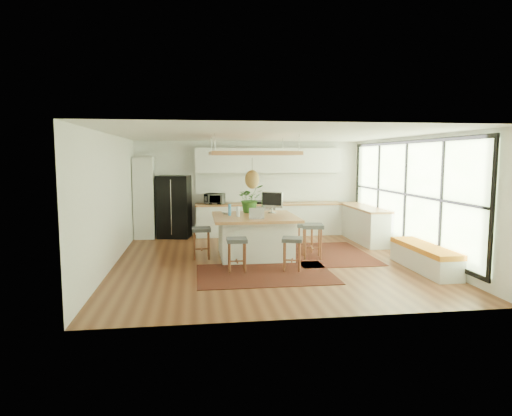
{
  "coord_description": "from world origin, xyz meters",
  "views": [
    {
      "loc": [
        -1.54,
        -9.26,
        2.22
      ],
      "look_at": [
        -0.2,
        0.5,
        1.1
      ],
      "focal_mm": 30.93,
      "sensor_mm": 36.0,
      "label": 1
    }
  ],
  "objects": [
    {
      "name": "island_plant",
      "position": [
        -0.26,
        1.05,
        1.19
      ],
      "size": [
        0.73,
        0.78,
        0.52
      ],
      "primitive_type": "imported",
      "rotation": [
        0.0,
        0.0,
        0.21
      ],
      "color": "#1E4C19",
      "rests_on": "island"
    },
    {
      "name": "window_bench",
      "position": [
        2.95,
        -1.2,
        0.25
      ],
      "size": [
        0.52,
        2.0,
        0.5
      ],
      "primitive_type": null,
      "color": "silver",
      "rests_on": "floor"
    },
    {
      "name": "stool_near_left",
      "position": [
        -0.76,
        -0.8,
        0.35
      ],
      "size": [
        0.4,
        0.4,
        0.66
      ],
      "primitive_type": null,
      "rotation": [
        0.0,
        0.0,
        -0.01
      ],
      "color": "#424549",
      "rests_on": "floor"
    },
    {
      "name": "ceiling_panel",
      "position": [
        -0.3,
        0.4,
        2.05
      ],
      "size": [
        1.86,
        1.86,
        0.8
      ],
      "primitive_type": null,
      "color": "#9D5F37",
      "rests_on": "ceiling"
    },
    {
      "name": "pantry",
      "position": [
        -2.95,
        3.18,
        1.12
      ],
      "size": [
        0.55,
        0.6,
        2.25
      ],
      "primitive_type": "cube",
      "color": "silver",
      "rests_on": "floor"
    },
    {
      "name": "island",
      "position": [
        -0.24,
        0.48,
        0.47
      ],
      "size": [
        1.85,
        1.85,
        0.93
      ],
      "primitive_type": null,
      "color": "#9D5F37",
      "rests_on": "floor"
    },
    {
      "name": "back_counter_base",
      "position": [
        0.55,
        3.18,
        0.44
      ],
      "size": [
        4.2,
        0.6,
        0.88
      ],
      "primitive_type": "cube",
      "color": "silver",
      "rests_on": "floor"
    },
    {
      "name": "stool_left_side",
      "position": [
        -1.43,
        0.42,
        0.35
      ],
      "size": [
        0.42,
        0.42,
        0.69
      ],
      "primitive_type": null,
      "rotation": [
        0.0,
        0.0,
        -1.56
      ],
      "color": "#424549",
      "rests_on": "floor"
    },
    {
      "name": "wall_back",
      "position": [
        0.0,
        3.5,
        1.35
      ],
      "size": [
        6.5,
        0.0,
        6.5
      ],
      "primitive_type": "plane",
      "rotation": [
        1.57,
        0.0,
        0.0
      ],
      "color": "silver",
      "rests_on": "ground"
    },
    {
      "name": "island_bottle_0",
      "position": [
        -0.79,
        0.58,
        1.03
      ],
      "size": [
        0.07,
        0.07,
        0.19
      ],
      "primitive_type": "cylinder",
      "color": "#3588D6",
      "rests_on": "island"
    },
    {
      "name": "island_bowl",
      "position": [
        -0.83,
        0.81,
        0.96
      ],
      "size": [
        0.3,
        0.3,
        0.06
      ],
      "primitive_type": "imported",
      "rotation": [
        0.0,
        0.0,
        0.33
      ],
      "color": "beige",
      "rests_on": "island"
    },
    {
      "name": "wall_front",
      "position": [
        0.0,
        -3.5,
        1.35
      ],
      "size": [
        6.5,
        0.0,
        6.5
      ],
      "primitive_type": "plane",
      "rotation": [
        -1.57,
        0.0,
        0.0
      ],
      "color": "silver",
      "rests_on": "ground"
    },
    {
      "name": "right_counter_top",
      "position": [
        2.93,
        2.0,
        0.9
      ],
      "size": [
        0.64,
        2.54,
        0.05
      ],
      "primitive_type": "cube",
      "color": "#9D5F37",
      "rests_on": "right_counter_base"
    },
    {
      "name": "right_counter_base",
      "position": [
        2.93,
        2.0,
        0.44
      ],
      "size": [
        0.6,
        2.5,
        0.88
      ],
      "primitive_type": "cube",
      "color": "silver",
      "rests_on": "floor"
    },
    {
      "name": "range",
      "position": [
        0.3,
        3.18,
        0.5
      ],
      "size": [
        0.76,
        0.62,
        1.0
      ],
      "primitive_type": null,
      "color": "#A5A5AA",
      "rests_on": "floor"
    },
    {
      "name": "monitor",
      "position": [
        0.23,
        0.9,
        1.19
      ],
      "size": [
        0.56,
        0.48,
        0.51
      ],
      "primitive_type": null,
      "rotation": [
        0.0,
        0.0,
        -0.62
      ],
      "color": "#A5A5AA",
      "rests_on": "island"
    },
    {
      "name": "back_counter_top",
      "position": [
        0.55,
        3.18,
        0.9
      ],
      "size": [
        4.24,
        0.64,
        0.05
      ],
      "primitive_type": "cube",
      "color": "#9D5F37",
      "rests_on": "back_counter_base"
    },
    {
      "name": "upper_cabinets",
      "position": [
        0.55,
        3.32,
        2.15
      ],
      "size": [
        4.2,
        0.34,
        0.7
      ],
      "primitive_type": "cube",
      "color": "silver",
      "rests_on": "wall_back"
    },
    {
      "name": "window_wall",
      "position": [
        3.22,
        0.0,
        1.4
      ],
      "size": [
        0.1,
        6.2,
        2.6
      ],
      "primitive_type": null,
      "color": "black",
      "rests_on": "wall_right"
    },
    {
      "name": "wall_right",
      "position": [
        3.25,
        0.0,
        1.35
      ],
      "size": [
        0.0,
        7.0,
        7.0
      ],
      "primitive_type": "plane",
      "rotation": [
        1.57,
        0.0,
        -1.57
      ],
      "color": "silver",
      "rests_on": "ground"
    },
    {
      "name": "floor",
      "position": [
        0.0,
        0.0,
        0.0
      ],
      "size": [
        7.0,
        7.0,
        0.0
      ],
      "primitive_type": "plane",
      "color": "#582B19",
      "rests_on": "ground"
    },
    {
      "name": "backsplash",
      "position": [
        0.55,
        3.48,
        1.35
      ],
      "size": [
        4.2,
        0.02,
        0.8
      ],
      "primitive_type": "cube",
      "color": "white",
      "rests_on": "wall_back"
    },
    {
      "name": "stool_near_right",
      "position": [
        0.33,
        -0.88,
        0.35
      ],
      "size": [
        0.48,
        0.48,
        0.66
      ],
      "primitive_type": null,
      "rotation": [
        0.0,
        0.0,
        -0.27
      ],
      "color": "#424549",
      "rests_on": "floor"
    },
    {
      "name": "stool_right_back",
      "position": [
        1.03,
        0.81,
        0.35
      ],
      "size": [
        0.47,
        0.47,
        0.67
      ],
      "primitive_type": null,
      "rotation": [
        0.0,
        0.0,
        1.35
      ],
      "color": "#424549",
      "rests_on": "floor"
    },
    {
      "name": "ceiling",
      "position": [
        0.0,
        0.0,
        2.7
      ],
      "size": [
        7.0,
        7.0,
        0.0
      ],
      "primitive_type": "plane",
      "rotation": [
        3.14,
        0.0,
        0.0
      ],
      "color": "white",
      "rests_on": "ground"
    },
    {
      "name": "fridge",
      "position": [
        -2.14,
        3.15,
        0.93
      ],
      "size": [
        0.97,
        0.83,
        1.73
      ],
      "primitive_type": null,
      "rotation": [
        0.0,
        0.0,
        -0.19
      ],
      "color": "black",
      "rests_on": "floor"
    },
    {
      "name": "rug_right",
      "position": [
        1.49,
        0.48,
        0.01
      ],
      "size": [
        1.8,
        2.6,
        0.01
      ],
      "primitive_type": "cube",
      "color": "black",
      "rests_on": "floor"
    },
    {
      "name": "island_bottle_1",
      "position": [
        -0.64,
        0.33,
        1.03
      ],
      "size": [
        0.07,
        0.07,
        0.19
      ],
      "primitive_type": "cylinder",
      "color": "silver",
      "rests_on": "island"
    },
    {
      "name": "microwave",
      "position": [
        -1.01,
        3.17,
        1.11
      ],
      "size": [
        0.6,
        0.45,
        0.36
      ],
      "primitive_type": "imported",
      "rotation": [
        0.0,
        0.0,
        -0.31
      ],
      "color": "#A5A5AA",
      "rests_on": "back_counter_top"
    },
    {
      "name": "stool_right_front",
      "position": [
        1.01,
        0.11,
        0.35
      ],
      "size": [
        0.52,
        0.52,
        0.77
      ],
      "primitive_type": null,
      "rotation": [
        0.0,
        0.0,
        1.42
      ],
      "color": "#424549",
      "rests_on": "floor"
    },
    {
      "name": "wall_left",
      "position": [
        -3.25,
        0.0,
        1.35
      ],
      "size": [
        0.0,
        7.0,
        7.0
      ],
      "primitive_type": "plane",
      "rotation": [
        1.57,
        0.0,
        1.57
      ],
      "color": "silver",
      "rests_on": "ground"
    },
    {
      "name": "laptop",
      "position": [
        -0.26,
        -0.04,
        1.05
      ],
      "size": [
        0.36,
        0.38,
        0.24
      ],
      "primitive_type": null,
      "rotation": [
        0.0,
        0.0,
        -0.12
      ],
      "color": "#A5A5AA",
      "rests_on": "island"
    },
    {
      "name": "rug_near",
      "position": [
        -0.25,
        -1.09,
        0.01
      ],
      "size": [
        2.6,
        1.8,
        0.01
      ],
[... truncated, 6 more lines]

